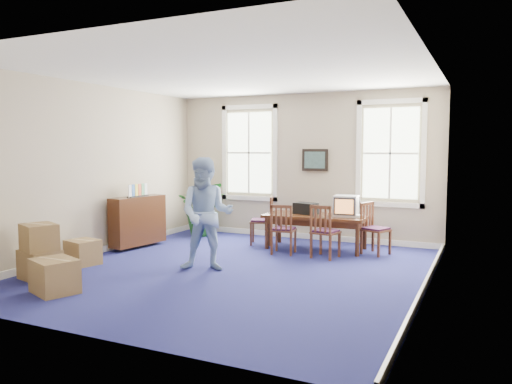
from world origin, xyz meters
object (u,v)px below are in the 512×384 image
at_px(credenza, 138,224).
at_px(cardboard_boxes, 56,250).
at_px(crt_tv, 346,206).
at_px(chair_near_left, 284,229).
at_px(conference_table, 316,232).
at_px(man, 207,214).
at_px(potted_plant, 204,208).

height_order(credenza, cardboard_boxes, credenza).
height_order(crt_tv, chair_near_left, crt_tv).
xyz_separation_m(chair_near_left, cardboard_boxes, (-2.48, -3.18, -0.03)).
height_order(conference_table, crt_tv, crt_tv).
bearing_deg(credenza, man, -16.34).
bearing_deg(crt_tv, credenza, -165.80).
distance_m(conference_table, potted_plant, 2.87).
bearing_deg(conference_table, man, -115.93).
distance_m(chair_near_left, cardboard_boxes, 4.03).
bearing_deg(crt_tv, chair_near_left, -149.70).
bearing_deg(conference_table, potted_plant, 169.48).
distance_m(crt_tv, potted_plant, 3.45).
bearing_deg(potted_plant, cardboard_boxes, -90.89).
distance_m(man, potted_plant, 3.35).
distance_m(man, credenza, 2.50).
xyz_separation_m(man, credenza, (-2.23, 1.04, -0.44)).
height_order(conference_table, cardboard_boxes, cardboard_boxes).
bearing_deg(crt_tv, man, -129.98).
bearing_deg(chair_near_left, man, 60.89).
distance_m(man, cardboard_boxes, 2.37).
relative_size(man, potted_plant, 1.49).
height_order(chair_near_left, potted_plant, potted_plant).
relative_size(conference_table, crt_tv, 4.12).
xyz_separation_m(conference_table, credenza, (-3.31, -1.37, 0.14)).
relative_size(crt_tv, credenza, 0.39).
bearing_deg(potted_plant, man, -58.46).
bearing_deg(cardboard_boxes, potted_plant, 89.11).
relative_size(conference_table, man, 1.08).
bearing_deg(man, crt_tv, 35.42).
relative_size(credenza, potted_plant, 1.00).
height_order(conference_table, credenza, credenza).
bearing_deg(chair_near_left, cardboard_boxes, 44.10).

